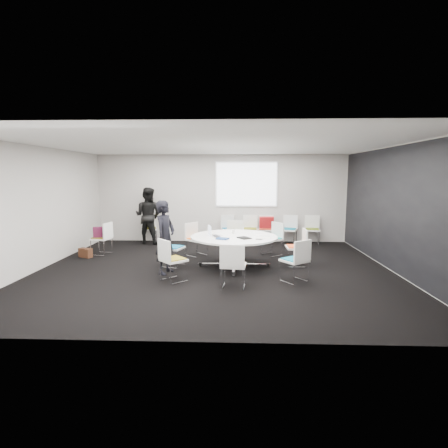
{
  "coord_description": "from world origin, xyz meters",
  "views": [
    {
      "loc": [
        0.51,
        -7.75,
        2.15
      ],
      "look_at": [
        0.2,
        0.4,
        1.0
      ],
      "focal_mm": 28.0,
      "sensor_mm": 36.0,
      "label": 1
    }
  ],
  "objects_px": {
    "chair_spare_left": "(102,245)",
    "chair_ring_c": "(234,243)",
    "chair_person_back": "(150,234)",
    "person_main": "(165,237)",
    "chair_ring_a": "(296,254)",
    "chair_ring_g": "(233,274)",
    "chair_back_d": "(289,235)",
    "chair_ring_d": "(197,246)",
    "chair_back_e": "(312,235)",
    "conference_table": "(234,245)",
    "chair_back_c": "(266,235)",
    "chair_back_a": "(230,234)",
    "chair_ring_h": "(295,269)",
    "chair_ring_e": "(173,255)",
    "chair_back_b": "(250,235)",
    "laptop": "(218,236)",
    "cup": "(233,232)",
    "chair_ring_f": "(173,268)",
    "brown_bag": "(85,253)",
    "person_back": "(148,216)",
    "maroon_bag": "(101,232)",
    "chair_ring_b": "(272,245)"
  },
  "relations": [
    {
      "from": "chair_spare_left",
      "to": "chair_ring_c",
      "type": "bearing_deg",
      "value": -73.69
    },
    {
      "from": "chair_person_back",
      "to": "person_main",
      "type": "distance_m",
      "value": 3.73
    },
    {
      "from": "chair_person_back",
      "to": "chair_ring_a",
      "type": "bearing_deg",
      "value": 130.15
    },
    {
      "from": "chair_ring_g",
      "to": "chair_back_d",
      "type": "relative_size",
      "value": 1.0
    },
    {
      "from": "chair_ring_d",
      "to": "chair_back_e",
      "type": "height_order",
      "value": "same"
    },
    {
      "from": "conference_table",
      "to": "chair_back_c",
      "type": "relative_size",
      "value": 2.31
    },
    {
      "from": "chair_back_a",
      "to": "chair_back_c",
      "type": "distance_m",
      "value": 1.14
    },
    {
      "from": "chair_ring_c",
      "to": "chair_ring_h",
      "type": "height_order",
      "value": "same"
    },
    {
      "from": "chair_ring_e",
      "to": "chair_ring_g",
      "type": "height_order",
      "value": "same"
    },
    {
      "from": "conference_table",
      "to": "chair_back_a",
      "type": "xyz_separation_m",
      "value": [
        -0.16,
        2.86,
        -0.24
      ]
    },
    {
      "from": "chair_back_b",
      "to": "laptop",
      "type": "relative_size",
      "value": 2.76
    },
    {
      "from": "chair_ring_c",
      "to": "chair_back_a",
      "type": "xyz_separation_m",
      "value": [
        -0.14,
        1.35,
        0.0
      ]
    },
    {
      "from": "chair_ring_c",
      "to": "chair_ring_h",
      "type": "relative_size",
      "value": 1.0
    },
    {
      "from": "cup",
      "to": "chair_ring_g",
      "type": "bearing_deg",
      "value": -89.2
    },
    {
      "from": "chair_back_e",
      "to": "chair_ring_c",
      "type": "bearing_deg",
      "value": 36.92
    },
    {
      "from": "chair_ring_g",
      "to": "chair_back_a",
      "type": "height_order",
      "value": "same"
    },
    {
      "from": "chair_ring_f",
      "to": "chair_back_b",
      "type": "distance_m",
      "value": 4.41
    },
    {
      "from": "conference_table",
      "to": "chair_back_d",
      "type": "distance_m",
      "value": 3.34
    },
    {
      "from": "chair_ring_f",
      "to": "brown_bag",
      "type": "height_order",
      "value": "chair_ring_f"
    },
    {
      "from": "chair_ring_f",
      "to": "person_back",
      "type": "bearing_deg",
      "value": 159.16
    },
    {
      "from": "chair_person_back",
      "to": "person_main",
      "type": "xyz_separation_m",
      "value": [
        1.23,
        -3.48,
        0.53
      ]
    },
    {
      "from": "chair_spare_left",
      "to": "laptop",
      "type": "distance_m",
      "value": 3.47
    },
    {
      "from": "chair_ring_f",
      "to": "chair_spare_left",
      "type": "bearing_deg",
      "value": -176.27
    },
    {
      "from": "chair_ring_c",
      "to": "chair_back_d",
      "type": "distance_m",
      "value": 2.2
    },
    {
      "from": "chair_ring_c",
      "to": "person_main",
      "type": "xyz_separation_m",
      "value": [
        -1.47,
        -2.12,
        0.53
      ]
    },
    {
      "from": "chair_ring_c",
      "to": "chair_back_a",
      "type": "distance_m",
      "value": 1.36
    },
    {
      "from": "chair_ring_e",
      "to": "chair_back_a",
      "type": "relative_size",
      "value": 1.0
    },
    {
      "from": "chair_back_a",
      "to": "cup",
      "type": "bearing_deg",
      "value": 69.91
    },
    {
      "from": "chair_ring_e",
      "to": "laptop",
      "type": "height_order",
      "value": "chair_ring_e"
    },
    {
      "from": "chair_ring_d",
      "to": "maroon_bag",
      "type": "xyz_separation_m",
      "value": [
        -2.6,
        0.04,
        0.34
      ]
    },
    {
      "from": "chair_back_b",
      "to": "person_back",
      "type": "distance_m",
      "value": 3.27
    },
    {
      "from": "chair_ring_c",
      "to": "laptop",
      "type": "distance_m",
      "value": 1.68
    },
    {
      "from": "chair_ring_c",
      "to": "chair_back_d",
      "type": "height_order",
      "value": "same"
    },
    {
      "from": "conference_table",
      "to": "chair_back_c",
      "type": "bearing_deg",
      "value": 71.17
    },
    {
      "from": "chair_back_a",
      "to": "chair_back_b",
      "type": "bearing_deg",
      "value": 156.56
    },
    {
      "from": "chair_ring_d",
      "to": "person_main",
      "type": "distance_m",
      "value": 1.84
    },
    {
      "from": "chair_ring_c",
      "to": "chair_back_e",
      "type": "xyz_separation_m",
      "value": [
        2.45,
        1.35,
        0.0
      ]
    },
    {
      "from": "chair_ring_d",
      "to": "chair_ring_h",
      "type": "relative_size",
      "value": 1.0
    },
    {
      "from": "chair_back_a",
      "to": "chair_ring_h",
      "type": "bearing_deg",
      "value": 85.91
    },
    {
      "from": "conference_table",
      "to": "laptop",
      "type": "relative_size",
      "value": 6.37
    },
    {
      "from": "chair_ring_b",
      "to": "chair_person_back",
      "type": "height_order",
      "value": "same"
    },
    {
      "from": "chair_ring_c",
      "to": "person_back",
      "type": "relative_size",
      "value": 0.5
    },
    {
      "from": "chair_ring_d",
      "to": "maroon_bag",
      "type": "bearing_deg",
      "value": -50.67
    },
    {
      "from": "chair_ring_h",
      "to": "brown_bag",
      "type": "distance_m",
      "value": 5.5
    },
    {
      "from": "chair_ring_e",
      "to": "chair_back_c",
      "type": "relative_size",
      "value": 1.0
    },
    {
      "from": "brown_bag",
      "to": "chair_ring_g",
      "type": "bearing_deg",
      "value": -31.1
    },
    {
      "from": "chair_ring_e",
      "to": "laptop",
      "type": "relative_size",
      "value": 2.76
    },
    {
      "from": "chair_ring_a",
      "to": "brown_bag",
      "type": "distance_m",
      "value": 5.43
    },
    {
      "from": "chair_ring_e",
      "to": "chair_spare_left",
      "type": "bearing_deg",
      "value": -100.56
    },
    {
      "from": "chair_ring_c",
      "to": "chair_back_e",
      "type": "distance_m",
      "value": 2.8
    }
  ]
}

